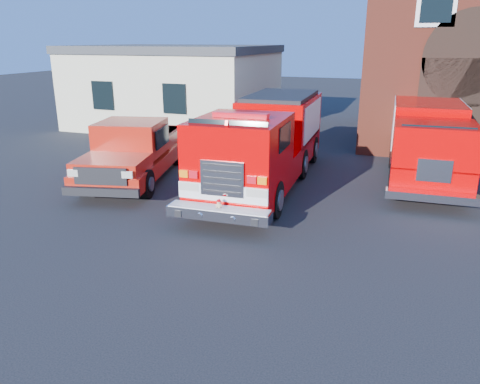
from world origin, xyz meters
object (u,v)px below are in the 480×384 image
(fire_engine, at_px, (266,141))
(secondary_truck, at_px, (427,138))
(pickup_truck, at_px, (135,151))
(side_building, at_px, (176,85))

(fire_engine, distance_m, secondary_truck, 5.77)
(secondary_truck, bearing_deg, fire_engine, -151.13)
(pickup_truck, bearing_deg, side_building, 109.80)
(fire_engine, height_order, pickup_truck, fire_engine)
(side_building, distance_m, pickup_truck, 10.95)
(side_building, xyz_separation_m, pickup_truck, (3.69, -10.24, -1.23))
(secondary_truck, bearing_deg, pickup_truck, -158.45)
(side_building, bearing_deg, fire_engine, -48.86)
(pickup_truck, relative_size, secondary_truck, 0.84)
(fire_engine, bearing_deg, pickup_truck, -167.80)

